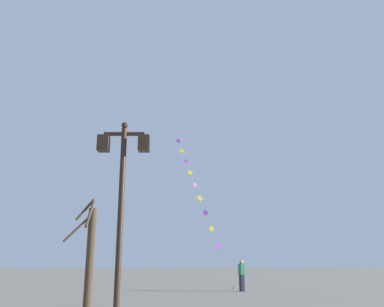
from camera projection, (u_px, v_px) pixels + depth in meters
name	position (u px, v px, depth m)	size (l,w,h in m)	color
ground_plane	(218.00, 293.00, 21.12)	(160.00, 160.00, 0.00)	gray
twin_lantern_lamp_post	(120.00, 183.00, 9.72)	(1.30, 0.28, 5.06)	black
kite_train	(196.00, 192.00, 30.67)	(3.99, 10.23, 12.54)	brown
kite_flyer	(240.00, 275.00, 22.48)	(0.35, 0.63, 1.71)	#1E1E2D
bare_tree	(88.00, 253.00, 14.64)	(1.15, 0.96, 3.94)	#423323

